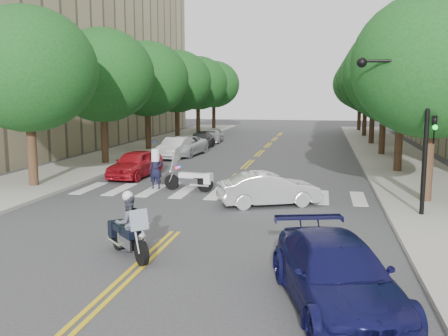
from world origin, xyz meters
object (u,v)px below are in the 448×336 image
(motorcycle_police, at_px, (128,227))
(sedan_blue, at_px, (336,274))
(officer_standing, at_px, (156,170))
(convertible, at_px, (269,189))
(motorcycle_parked, at_px, (193,180))

(motorcycle_police, distance_m, sedan_blue, 6.02)
(motorcycle_police, relative_size, sedan_blue, 0.37)
(officer_standing, bearing_deg, convertible, -18.17)
(convertible, bearing_deg, motorcycle_police, 132.35)
(motorcycle_police, height_order, officer_standing, motorcycle_police)
(officer_standing, distance_m, sedan_blue, 14.28)
(motorcycle_police, height_order, motorcycle_parked, motorcycle_police)
(motorcycle_parked, relative_size, convertible, 0.59)
(officer_standing, bearing_deg, motorcycle_parked, 0.73)
(motorcycle_parked, distance_m, sedan_blue, 13.22)
(officer_standing, xyz_separation_m, convertible, (5.60, -2.42, -0.25))
(motorcycle_police, distance_m, officer_standing, 9.81)
(convertible, height_order, sedan_blue, sedan_blue)
(motorcycle_police, relative_size, motorcycle_parked, 0.78)
(sedan_blue, bearing_deg, motorcycle_parked, 101.91)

